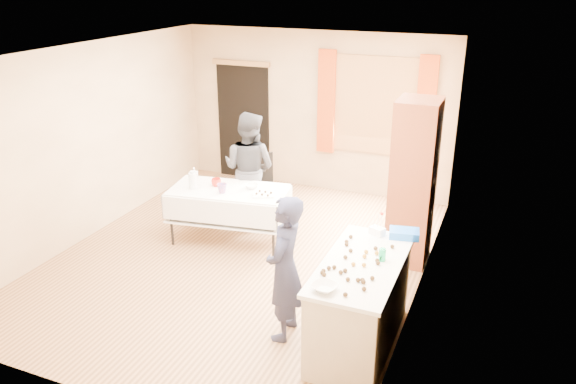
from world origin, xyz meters
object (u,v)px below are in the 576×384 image
at_px(cabinet, 413,183).
at_px(counter, 360,304).
at_px(party_table, 229,210).
at_px(girl, 285,269).
at_px(chair, 260,197).
at_px(woman, 249,169).

bearing_deg(cabinet, counter, -92.94).
height_order(cabinet, party_table, cabinet).
bearing_deg(counter, girl, -169.51).
bearing_deg(chair, cabinet, -35.49).
bearing_deg(cabinet, chair, 167.02).
height_order(party_table, girl, girl).
bearing_deg(counter, woman, 135.68).
xyz_separation_m(counter, party_table, (-2.26, 1.56, -0.01)).
relative_size(counter, chair, 1.62).
bearing_deg(woman, cabinet, 176.85).
height_order(counter, party_table, counter).
bearing_deg(party_table, woman, 82.01).
bearing_deg(chair, girl, -82.76).
xyz_separation_m(counter, chair, (-2.23, 2.48, -0.17)).
relative_size(cabinet, girl, 1.37).
xyz_separation_m(cabinet, party_table, (-2.36, -0.39, -0.59)).
distance_m(counter, woman, 3.19).
bearing_deg(girl, cabinet, 154.28).
distance_m(party_table, girl, 2.30).
bearing_deg(woman, girl, 126.46).
height_order(counter, chair, chair).
relative_size(cabinet, woman, 1.26).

